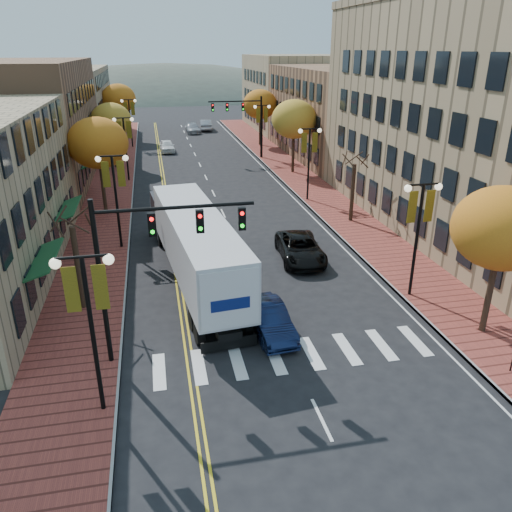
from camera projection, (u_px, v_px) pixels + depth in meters
ground at (305, 385)px, 19.26m from camera, size 200.00×200.00×0.00m
sidewalk_left at (112, 185)px, 46.89m from camera, size 4.00×85.00×0.15m
sidewalk_right at (297, 176)px, 50.27m from camera, size 4.00×85.00×0.15m
building_left_mid at (19, 123)px, 46.46m from camera, size 12.00×24.00×11.00m
building_left_far at (61, 104)px, 69.32m from camera, size 12.00×26.00×9.50m
building_right_near at (499, 119)px, 34.29m from camera, size 15.00×28.00×15.00m
building_right_mid at (353, 112)px, 58.73m from camera, size 15.00×24.00×10.00m
building_right_far at (300, 92)px, 78.41m from camera, size 15.00×20.00×11.00m
tree_left_a at (78, 268)px, 23.93m from camera, size 0.28×0.28×4.20m
tree_left_b at (98, 143)px, 37.14m from camera, size 4.48×4.48×7.21m
tree_left_c at (111, 120)px, 51.74m from camera, size 4.16×4.16×6.69m
tree_left_d at (119, 99)px, 67.79m from camera, size 4.61×4.61×7.42m
tree_right_a at (502, 228)px, 20.80m from camera, size 4.16×4.16×6.69m
tree_right_b at (352, 193)px, 36.34m from camera, size 0.28×0.28×4.20m
tree_right_c at (294, 119)px, 49.55m from camera, size 4.48×4.48×7.21m
tree_right_d at (260, 104)px, 64.06m from camera, size 4.35×4.35×7.00m
lamp_left_a at (88, 305)px, 16.19m from camera, size 1.96×0.36×6.05m
lamp_left_b at (115, 184)px, 30.64m from camera, size 1.96×0.36×6.05m
lamp_left_c at (125, 137)px, 46.90m from camera, size 1.96×0.36×6.05m
lamp_left_d at (130, 114)px, 63.15m from camera, size 1.96×0.36×6.05m
lamp_right_a at (419, 218)px, 24.43m from camera, size 1.96×0.36×6.05m
lamp_right_b at (309, 150)px, 40.68m from camera, size 1.96×0.36×6.05m
lamp_right_c at (262, 121)px, 56.94m from camera, size 1.96×0.36×6.05m
traffic_mast_near at (149, 249)px, 19.04m from camera, size 6.10×0.35×7.00m
traffic_mast_far at (245, 116)px, 56.31m from camera, size 6.10×0.34×7.00m
semi_truck at (192, 239)px, 27.20m from camera, size 4.32×16.57×4.10m
navy_sedan at (269, 319)px, 22.50m from camera, size 1.84×4.35×1.40m
black_suv at (300, 248)px, 30.34m from camera, size 2.89×5.53×1.49m
car_far_white at (167, 146)px, 61.90m from camera, size 1.89×4.30×1.44m
car_far_silver at (193, 128)px, 75.78m from camera, size 2.01×4.85×1.40m
car_far_oncoming at (206, 125)px, 78.16m from camera, size 2.05×5.01×1.62m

